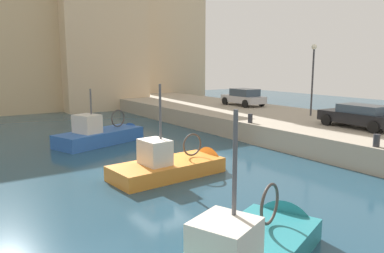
{
  "coord_description": "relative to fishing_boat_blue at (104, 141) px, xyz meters",
  "views": [
    {
      "loc": [
        -8.24,
        -14.89,
        4.79
      ],
      "look_at": [
        3.67,
        2.84,
        1.2
      ],
      "focal_mm": 35.51,
      "sensor_mm": 36.0,
      "label": 1
    }
  ],
  "objects": [
    {
      "name": "water_surface",
      "position": [
        0.08,
        -6.83,
        -0.13
      ],
      "size": [
        80.0,
        80.0,
        0.0
      ],
      "primitive_type": "plane",
      "color": "navy",
      "rests_on": "ground"
    },
    {
      "name": "quay_wall",
      "position": [
        11.58,
        -6.83,
        0.47
      ],
      "size": [
        9.0,
        56.0,
        1.2
      ],
      "primitive_type": "cube",
      "color": "#ADA08C",
      "rests_on": "ground"
    },
    {
      "name": "fishing_boat_blue",
      "position": [
        0.0,
        0.0,
        0.0
      ],
      "size": [
        6.44,
        3.85,
        4.24
      ],
      "color": "#2D60B7",
      "rests_on": "ground"
    },
    {
      "name": "fishing_boat_orange",
      "position": [
        0.15,
        -8.07,
        -0.01
      ],
      "size": [
        5.8,
        2.46,
        4.88
      ],
      "color": "orange",
      "rests_on": "ground"
    },
    {
      "name": "parked_car_black",
      "position": [
        11.27,
        -9.57,
        1.75
      ],
      "size": [
        2.1,
        4.41,
        1.3
      ],
      "color": "black",
      "rests_on": "quay_wall"
    },
    {
      "name": "parked_car_silver",
      "position": [
        13.38,
        2.5,
        1.8
      ],
      "size": [
        2.08,
        4.06,
        1.43
      ],
      "color": "#B7B7BC",
      "rests_on": "quay_wall"
    },
    {
      "name": "mooring_bollard_mid",
      "position": [
        7.43,
        -12.83,
        1.35
      ],
      "size": [
        0.28,
        0.28,
        0.55
      ],
      "primitive_type": "cylinder",
      "color": "#2D2D33",
      "rests_on": "quay_wall"
    },
    {
      "name": "mooring_bollard_north",
      "position": [
        7.43,
        -4.83,
        1.35
      ],
      "size": [
        0.28,
        0.28,
        0.55
      ],
      "primitive_type": "cylinder",
      "color": "#2D2D33",
      "rests_on": "quay_wall"
    },
    {
      "name": "quay_streetlamp",
      "position": [
        13.08,
        -4.77,
        4.32
      ],
      "size": [
        0.36,
        0.36,
        4.83
      ],
      "color": "#38383D",
      "rests_on": "quay_wall"
    },
    {
      "name": "waterfront_building_west",
      "position": [
        16.84,
        21.75,
        11.38
      ],
      "size": [
        8.43,
        6.8,
        22.98
      ],
      "color": "beige",
      "rests_on": "ground"
    },
    {
      "name": "waterfront_building_central",
      "position": [
        -0.55,
        19.85,
        7.0
      ],
      "size": [
        9.77,
        7.65,
        14.21
      ],
      "color": "#D1B284",
      "rests_on": "ground"
    },
    {
      "name": "waterfront_building_east_mid",
      "position": [
        6.25,
        17.23,
        6.43
      ],
      "size": [
        8.85,
        6.56,
        13.09
      ],
      "color": "beige",
      "rests_on": "ground"
    }
  ]
}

